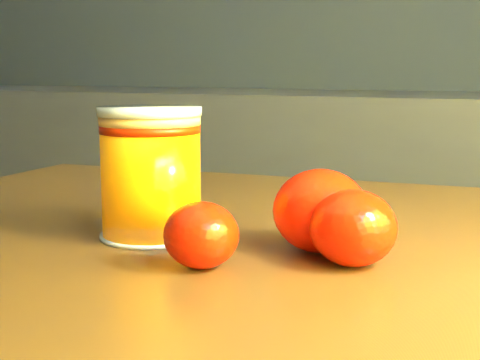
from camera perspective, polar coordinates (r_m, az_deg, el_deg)
The scene contains 5 objects.
kitchen_counter at distance 2.12m, azimuth -6.10°, elevation -4.61°, with size 3.15×0.60×0.90m, color #48484D.
juice_glass at distance 0.59m, azimuth -7.60°, elevation 0.54°, with size 0.09×0.09×0.11m.
orange_front at distance 0.54m, azimuth 6.87°, elevation -2.62°, with size 0.08×0.08×0.07m, color #F51E04.
orange_back at distance 0.51m, azimuth 9.63°, elevation -4.05°, with size 0.07×0.07×0.06m, color #F51E04.
orange_extra at distance 0.50m, azimuth -3.33°, elevation -4.72°, with size 0.06×0.06×0.05m, color #F51E04.
Camera 1 is at (1.22, -0.21, 0.95)m, focal length 50.00 mm.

